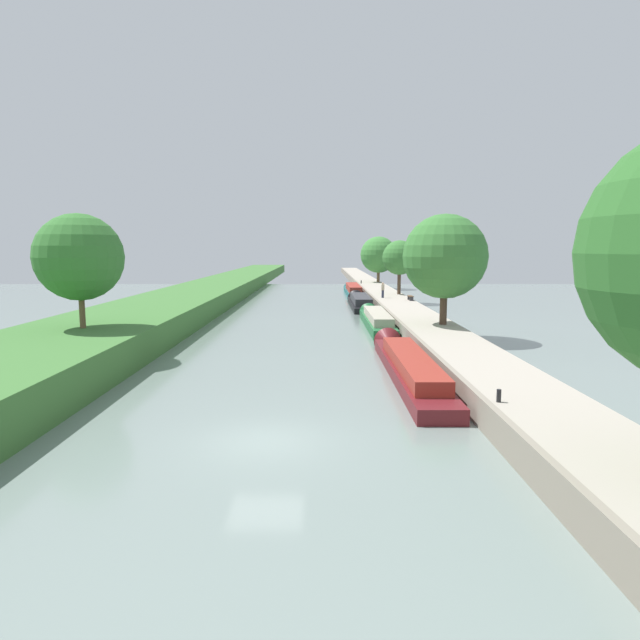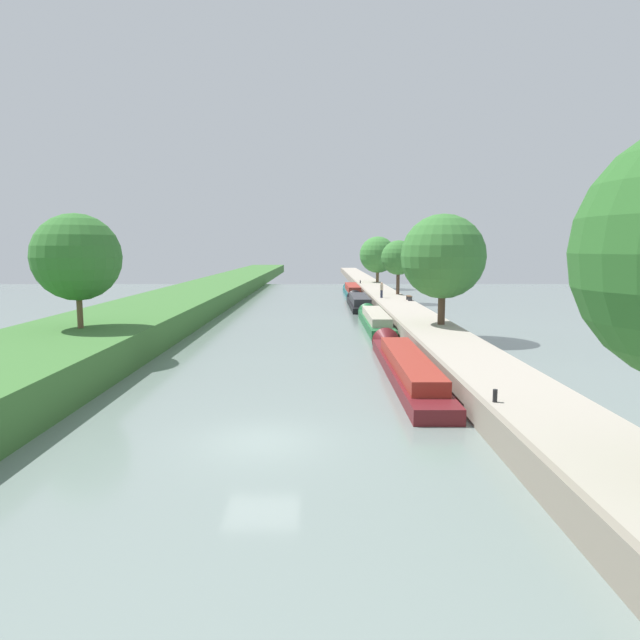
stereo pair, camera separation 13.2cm
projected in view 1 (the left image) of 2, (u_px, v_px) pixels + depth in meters
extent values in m
plane|color=slate|center=(265.00, 442.00, 18.26)|extent=(160.00, 160.00, 0.00)
cube|color=#A89E8E|center=(554.00, 426.00, 18.21)|extent=(3.77, 260.00, 1.08)
cube|color=gray|center=(493.00, 425.00, 18.20)|extent=(0.25, 260.00, 1.13)
cube|color=maroon|center=(408.00, 371.00, 27.32)|extent=(1.90, 15.33, 0.62)
cube|color=maroon|center=(411.00, 362.00, 26.48)|extent=(1.55, 10.73, 0.64)
cone|color=maroon|center=(388.00, 343.00, 35.49)|extent=(1.80, 1.14, 1.80)
cube|color=#1E6033|center=(376.00, 323.00, 44.49)|extent=(1.80, 13.32, 0.70)
cube|color=#B2A893|center=(377.00, 316.00, 43.75)|extent=(1.48, 9.32, 0.63)
cone|color=#1E6033|center=(368.00, 313.00, 51.63)|extent=(1.71, 1.08, 1.71)
cube|color=black|center=(359.00, 305.00, 59.40)|extent=(2.11, 12.93, 0.57)
cube|color=#333338|center=(360.00, 299.00, 58.67)|extent=(1.73, 9.05, 0.76)
cone|color=black|center=(355.00, 299.00, 66.44)|extent=(2.00, 1.27, 2.00)
cube|color=#195B60|center=(352.00, 293.00, 74.88)|extent=(1.91, 15.57, 0.64)
cube|color=maroon|center=(353.00, 288.00, 74.01)|extent=(1.56, 10.90, 0.82)
cone|color=#195B60|center=(349.00, 288.00, 83.17)|extent=(1.81, 1.14, 1.81)
cylinder|color=#4C3828|center=(443.00, 302.00, 38.18)|extent=(0.50, 0.50, 3.13)
sphere|color=#387533|center=(444.00, 256.00, 37.77)|extent=(5.81, 5.81, 5.81)
cylinder|color=#4C3828|center=(398.00, 281.00, 63.15)|extent=(0.40, 0.40, 3.12)
sphere|color=#387533|center=(399.00, 258.00, 62.80)|extent=(3.95, 3.95, 3.95)
cylinder|color=brown|center=(377.00, 273.00, 85.45)|extent=(0.46, 0.46, 2.71)
sphere|color=#3D7F38|center=(378.00, 255.00, 85.07)|extent=(5.61, 5.61, 5.61)
cylinder|color=brown|center=(81.00, 305.00, 30.98)|extent=(0.32, 0.32, 2.66)
sphere|color=#33702D|center=(78.00, 257.00, 30.63)|extent=(4.87, 4.87, 4.87)
cylinder|color=#282D42|center=(382.00, 294.00, 58.78)|extent=(0.26, 0.26, 0.82)
cylinder|color=tan|center=(382.00, 287.00, 58.69)|extent=(0.34, 0.34, 0.62)
sphere|color=tan|center=(382.00, 283.00, 58.63)|extent=(0.22, 0.22, 0.22)
cylinder|color=black|center=(498.00, 396.00, 19.05)|extent=(0.16, 0.16, 0.45)
cylinder|color=black|center=(360.00, 282.00, 82.69)|extent=(0.16, 0.16, 0.45)
cube|color=#333338|center=(411.00, 299.00, 55.38)|extent=(0.40, 0.08, 0.41)
cube|color=#333338|center=(409.00, 298.00, 56.57)|extent=(0.40, 0.08, 0.41)
cube|color=brown|center=(410.00, 296.00, 55.95)|extent=(0.44, 1.50, 0.06)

